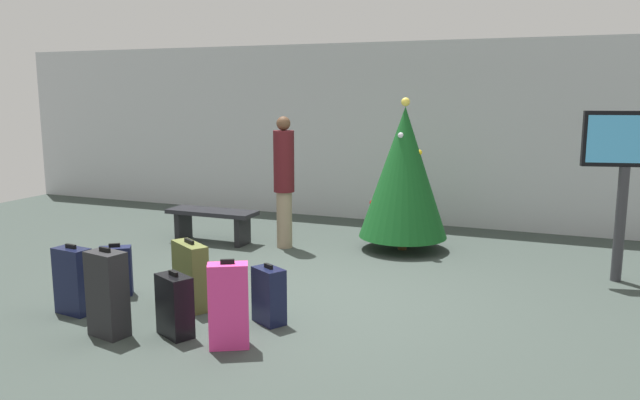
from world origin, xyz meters
TOP-DOWN VIEW (x-y plane):
  - ground_plane at (0.00, 0.00)m, footprint 16.00×16.00m
  - back_wall at (0.00, 4.24)m, footprint 16.00×0.20m
  - holiday_tree at (0.36, 2.35)m, footprint 1.22×1.22m
  - flight_info_kiosk at (3.05, 1.85)m, footprint 0.96×0.29m
  - waiting_bench at (-2.34, 1.73)m, footprint 1.34×0.44m
  - traveller_0 at (-1.23, 1.85)m, footprint 0.41×0.41m
  - suitcase_0 at (-2.04, -1.36)m, footprint 0.39×0.24m
  - suitcase_1 at (-0.77, -1.47)m, footprint 0.41×0.34m
  - suitcase_2 at (-0.12, -0.87)m, footprint 0.38×0.33m
  - suitcase_3 at (-2.03, -0.75)m, footprint 0.37×0.33m
  - suitcase_4 at (-1.05, -0.78)m, footprint 0.52×0.42m
  - suitcase_5 at (-1.33, -1.69)m, footprint 0.39×0.28m
  - suitcase_6 at (-0.18, -1.51)m, footprint 0.38×0.32m

SIDE VIEW (x-z plane):
  - ground_plane at x=0.00m, z-range 0.00..0.00m
  - suitcase_3 at x=-2.03m, z-range -0.02..0.56m
  - suitcase_2 at x=-0.12m, z-range -0.02..0.56m
  - suitcase_1 at x=-0.77m, z-range -0.02..0.59m
  - suitcase_0 at x=-2.04m, z-range -0.02..0.69m
  - suitcase_4 at x=-1.05m, z-range -0.02..0.70m
  - waiting_bench at x=-2.34m, z-range 0.11..0.59m
  - suitcase_6 at x=-0.18m, z-range -0.02..0.77m
  - suitcase_5 at x=-1.33m, z-range -0.02..0.80m
  - traveller_0 at x=-1.23m, z-range 0.07..1.92m
  - holiday_tree at x=0.36m, z-range 0.03..2.14m
  - flight_info_kiosk at x=3.05m, z-range 0.41..2.38m
  - back_wall at x=0.00m, z-range 0.00..2.99m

